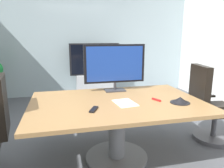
% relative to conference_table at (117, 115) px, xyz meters
% --- Properties ---
extents(ground_plane, '(7.67, 7.67, 0.00)m').
position_rel_conference_table_xyz_m(ground_plane, '(-0.06, -0.16, -0.56)').
color(ground_plane, '#515459').
extents(wall_back_glass_partition, '(5.59, 0.10, 2.92)m').
position_rel_conference_table_xyz_m(wall_back_glass_partition, '(-0.06, 3.17, 0.89)').
color(wall_back_glass_partition, '#9EB2B7').
rests_on(wall_back_glass_partition, ground).
extents(conference_table, '(1.98, 1.31, 0.73)m').
position_rel_conference_table_xyz_m(conference_table, '(0.00, 0.00, 0.00)').
color(conference_table, olive).
rests_on(conference_table, ground).
extents(office_chair_right, '(0.63, 0.61, 1.09)m').
position_rel_conference_table_xyz_m(office_chair_right, '(1.39, 0.16, -0.11)').
color(office_chair_right, '#4C4C51').
rests_on(office_chair_right, ground).
extents(tv_monitor, '(0.84, 0.18, 0.64)m').
position_rel_conference_table_xyz_m(tv_monitor, '(0.09, 0.48, 0.53)').
color(tv_monitor, '#333338').
rests_on(tv_monitor, conference_table).
extents(wall_display_unit, '(1.20, 0.36, 1.31)m').
position_rel_conference_table_xyz_m(wall_display_unit, '(0.18, 2.81, -0.12)').
color(wall_display_unit, '#B7BABC').
rests_on(wall_display_unit, ground).
extents(conference_phone, '(0.22, 0.22, 0.07)m').
position_rel_conference_table_xyz_m(conference_phone, '(0.68, -0.23, 0.20)').
color(conference_phone, black).
rests_on(conference_phone, conference_table).
extents(remote_control, '(0.12, 0.18, 0.02)m').
position_rel_conference_table_xyz_m(remote_control, '(-0.31, -0.25, 0.18)').
color(remote_control, black).
rests_on(remote_control, conference_table).
extents(whiteboard_marker, '(0.07, 0.13, 0.02)m').
position_rel_conference_table_xyz_m(whiteboard_marker, '(0.46, -0.08, 0.18)').
color(whiteboard_marker, red).
rests_on(whiteboard_marker, conference_table).
extents(paper_notepad, '(0.25, 0.32, 0.01)m').
position_rel_conference_table_xyz_m(paper_notepad, '(0.07, -0.10, 0.17)').
color(paper_notepad, white).
rests_on(paper_notepad, conference_table).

